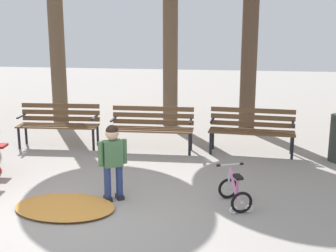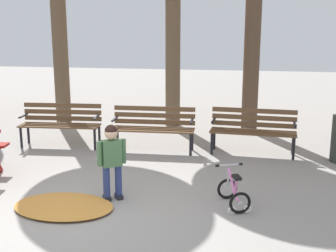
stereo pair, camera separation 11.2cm
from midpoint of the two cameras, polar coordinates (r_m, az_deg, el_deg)
name	(u,v)px [view 2 (the right image)]	position (r m, az deg, el deg)	size (l,w,h in m)	color
ground	(77,216)	(6.11, -10.86, -11.13)	(36.00, 36.00, 0.00)	gray
park_bench_far_left	(61,121)	(9.34, -13.00, 0.61)	(1.63, 0.56, 0.85)	brown
park_bench_left	(153,125)	(8.77, -1.48, 0.14)	(1.61, 0.50, 0.85)	brown
park_bench_right	(253,127)	(8.72, 11.06, -0.18)	(1.63, 0.57, 0.85)	brown
child_standing	(112,156)	(6.36, -6.60, -3.78)	(0.36, 0.28, 1.09)	navy
kids_bicycle	(234,192)	(6.31, 8.79, -8.26)	(0.52, 0.63, 0.54)	black
leaf_pile	(64,206)	(6.37, -12.53, -9.82)	(1.38, 0.97, 0.07)	#C68438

